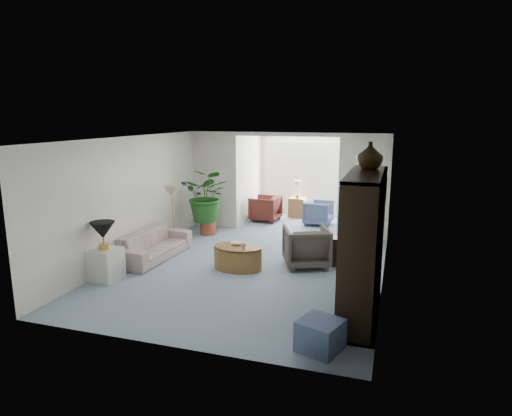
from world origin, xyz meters
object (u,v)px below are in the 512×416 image
(table_lamp, at_px, (103,230))
(coffee_cup, at_px, (243,246))
(floor_lamp, at_px, (172,192))
(cabinet_urn, at_px, (370,155))
(sofa, at_px, (154,245))
(side_table_dark, at_px, (344,251))
(ottoman, at_px, (320,335))
(sunroom_table, at_px, (297,207))
(sunroom_chair_blue, at_px, (319,213))
(entertainment_cabinet, at_px, (363,246))
(wingback_chair, at_px, (306,247))
(sunroom_chair_maroon, at_px, (265,208))
(end_table, at_px, (105,264))
(plant_pot, at_px, (208,228))
(coffee_bowl, at_px, (237,243))
(framed_picture, at_px, (385,190))
(coffee_table, at_px, (238,258))

(table_lamp, bearing_deg, coffee_cup, 26.95)
(floor_lamp, bearing_deg, cabinet_urn, -22.91)
(sofa, xyz_separation_m, side_table_dark, (3.81, 0.76, -0.01))
(side_table_dark, height_order, ottoman, side_table_dark)
(sunroom_table, bearing_deg, sunroom_chair_blue, -45.00)
(cabinet_urn, bearing_deg, entertainment_cabinet, -90.00)
(table_lamp, xyz_separation_m, wingback_chair, (3.31, 1.81, -0.52))
(table_lamp, relative_size, ottoman, 0.89)
(ottoman, height_order, sunroom_table, sunroom_table)
(sunroom_chair_maroon, bearing_deg, sunroom_table, 139.74)
(coffee_cup, bearing_deg, sofa, 174.11)
(sofa, xyz_separation_m, end_table, (-0.20, -1.35, -0.00))
(plant_pot, relative_size, sunroom_chair_blue, 0.56)
(end_table, height_order, sunroom_chair_maroon, sunroom_chair_maroon)
(coffee_bowl, relative_size, ottoman, 0.46)
(plant_pot, bearing_deg, framed_picture, -28.83)
(framed_picture, bearing_deg, cabinet_urn, -107.55)
(end_table, relative_size, floor_lamp, 1.56)
(wingback_chair, xyz_separation_m, entertainment_cabinet, (1.20, -1.94, 0.67))
(coffee_cup, relative_size, sunroom_table, 0.17)
(table_lamp, bearing_deg, sunroom_chair_blue, 60.54)
(cabinet_urn, bearing_deg, wingback_chair, 129.84)
(sunroom_chair_blue, bearing_deg, wingback_chair, -169.39)
(coffee_table, bearing_deg, end_table, -149.34)
(side_table_dark, distance_m, sunroom_chair_blue, 3.29)
(framed_picture, height_order, ottoman, framed_picture)
(floor_lamp, relative_size, coffee_cup, 3.79)
(sofa, distance_m, coffee_cup, 2.06)
(floor_lamp, xyz_separation_m, plant_pot, (0.28, 1.25, -1.09))
(end_table, relative_size, entertainment_cabinet, 0.26)
(coffee_cup, height_order, sunroom_chair_maroon, sunroom_chair_maroon)
(floor_lamp, xyz_separation_m, wingback_chair, (3.08, -0.37, -0.86))
(coffee_cup, distance_m, plant_pot, 2.89)
(coffee_bowl, bearing_deg, coffee_cup, -45.00)
(plant_pot, bearing_deg, sunroom_chair_blue, 36.31)
(table_lamp, height_order, wingback_chair, table_lamp)
(floor_lamp, distance_m, coffee_table, 2.33)
(coffee_table, height_order, plant_pot, coffee_table)
(entertainment_cabinet, distance_m, plant_pot, 5.44)
(coffee_bowl, xyz_separation_m, cabinet_urn, (2.47, -0.97, 1.85))
(floor_lamp, distance_m, sunroom_table, 4.39)
(floor_lamp, height_order, coffee_table, floor_lamp)
(table_lamp, xyz_separation_m, plant_pot, (0.50, 3.43, -0.75))
(wingback_chair, distance_m, sunroom_table, 4.31)
(coffee_cup, xyz_separation_m, wingback_chair, (1.07, 0.67, -0.10))
(end_table, bearing_deg, entertainment_cabinet, -1.64)
(floor_lamp, xyz_separation_m, sunroom_chair_blue, (2.73, 3.05, -0.92))
(table_lamp, xyz_separation_m, entertainment_cabinet, (4.51, -0.13, 0.15))
(side_table_dark, height_order, plant_pot, side_table_dark)
(floor_lamp, bearing_deg, coffee_table, -26.80)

